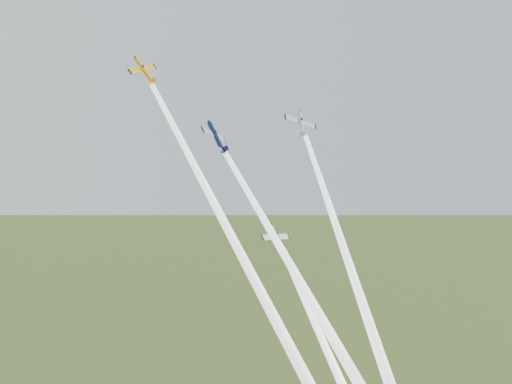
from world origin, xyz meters
name	(u,v)px	position (x,y,z in m)	size (l,w,h in m)	color
plane_yellow	(144,71)	(-14.61, 7.83, 113.75)	(6.98, 6.93, 1.09)	#FFAD16
smoke_trail_yellow	(253,277)	(-7.16, -14.19, 78.69)	(2.28, 2.28, 77.72)	white
plane_navy	(216,137)	(-4.34, 0.17, 101.87)	(8.37, 8.31, 1.31)	#0D173C
smoke_trail_navy	(309,296)	(3.26, -16.36, 74.44)	(2.28, 2.28, 59.44)	white
plane_silver_right	(301,123)	(15.66, -0.83, 104.84)	(7.58, 7.52, 1.19)	silver
smoke_trail_silver_right	(360,295)	(11.42, -20.62, 74.31)	(2.28, 2.28, 66.85)	white
plane_silver_low	(277,239)	(5.21, -5.79, 83.07)	(7.13, 7.07, 1.12)	silver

